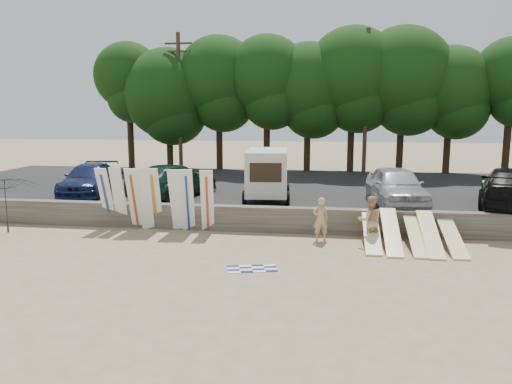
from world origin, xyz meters
TOP-DOWN VIEW (x-y plane):
  - ground at (0.00, 0.00)m, footprint 120.00×120.00m
  - seawall at (0.00, 3.00)m, footprint 44.00×0.50m
  - parking_lot at (0.00, 10.50)m, footprint 44.00×14.50m
  - treeline at (-0.65, 17.50)m, footprint 33.14×6.37m
  - utility_poles at (2.00, 16.00)m, footprint 25.80×0.26m
  - box_trailer at (-2.97, 6.20)m, footprint 2.30×3.74m
  - car_0 at (-11.77, 6.51)m, footprint 2.84×5.25m
  - car_1 at (-7.53, 6.48)m, footprint 3.82×5.71m
  - car_2 at (2.67, 5.52)m, footprint 2.52×5.13m
  - car_3 at (7.35, 5.61)m, footprint 4.11×6.40m
  - surfboard_upright_0 at (-9.10, 2.64)m, footprint 0.56×0.84m
  - surfboard_upright_1 at (-8.54, 2.62)m, footprint 0.54×0.70m
  - surfboard_upright_2 at (-7.85, 2.48)m, footprint 0.51×0.73m
  - surfboard_upright_3 at (-7.38, 2.51)m, footprint 0.54×0.63m
  - surfboard_upright_4 at (-7.06, 2.63)m, footprint 0.54×0.74m
  - surfboard_upright_5 at (-6.10, 2.45)m, footprint 0.51×0.76m
  - surfboard_upright_6 at (-5.66, 2.48)m, footprint 0.58×0.76m
  - surfboard_upright_7 at (-4.86, 2.48)m, footprint 0.62×0.83m
  - surfboard_low_0 at (1.36, 1.52)m, footprint 0.56×2.87m
  - surfboard_low_1 at (2.02, 1.37)m, footprint 0.56×2.83m
  - surfboard_low_2 at (2.88, 1.42)m, footprint 0.56×2.90m
  - surfboard_low_3 at (3.33, 1.34)m, footprint 0.56×2.85m
  - surfboard_low_4 at (4.10, 1.47)m, footprint 0.56×2.92m
  - beachgoer_a at (-0.45, 1.88)m, footprint 0.68×0.54m
  - beachgoer_b at (1.30, 1.57)m, footprint 0.95×0.80m
  - cooler at (2.18, 2.40)m, footprint 0.40×0.32m
  - gear_bag at (1.29, 2.25)m, footprint 0.36×0.32m
  - beach_towel at (-2.44, -1.75)m, footprint 1.83×1.83m
  - beach_umbrella at (-12.60, 1.31)m, footprint 3.40×3.38m

SIDE VIEW (x-z plane):
  - ground at x=0.00m, z-range 0.00..0.00m
  - beach_towel at x=-2.44m, z-range 0.01..0.01m
  - gear_bag at x=1.29m, z-range 0.00..0.22m
  - cooler at x=2.18m, z-range 0.00..0.32m
  - parking_lot at x=0.00m, z-range 0.00..0.70m
  - surfboard_low_4 at x=4.10m, z-range 0.00..0.82m
  - surfboard_low_2 at x=2.88m, z-range 0.00..0.90m
  - seawall at x=0.00m, z-range 0.00..1.00m
  - surfboard_low_0 at x=1.36m, z-range 0.00..1.01m
  - surfboard_low_3 at x=3.33m, z-range 0.00..1.08m
  - surfboard_low_1 at x=2.02m, z-range 0.00..1.13m
  - beachgoer_a at x=-0.45m, z-range 0.00..1.63m
  - beachgoer_b at x=1.30m, z-range 0.00..1.77m
  - beach_umbrella at x=-12.60m, z-range 0.00..2.24m
  - surfboard_upright_0 at x=-9.10m, z-range 0.00..2.51m
  - surfboard_upright_7 at x=-4.86m, z-range 0.00..2.52m
  - surfboard_upright_5 at x=-6.10m, z-range 0.00..2.52m
  - surfboard_upright_2 at x=-7.85m, z-range 0.00..2.53m
  - surfboard_upright_4 at x=-7.06m, z-range 0.00..2.53m
  - surfboard_upright_6 at x=-5.66m, z-range 0.00..2.53m
  - surfboard_upright_1 at x=-8.54m, z-range 0.00..2.54m
  - surfboard_upright_3 at x=-7.38m, z-range 0.00..2.56m
  - car_0 at x=-11.77m, z-range 0.70..2.14m
  - car_1 at x=-7.53m, z-range 0.70..2.24m
  - car_2 at x=2.67m, z-range 0.70..2.39m
  - car_3 at x=7.35m, z-range 0.70..2.43m
  - box_trailer at x=-2.97m, z-range 0.84..3.12m
  - utility_poles at x=2.00m, z-range 0.93..9.93m
  - treeline at x=-0.65m, z-range 1.85..11.29m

